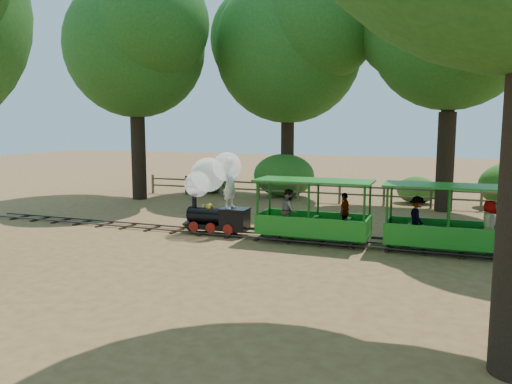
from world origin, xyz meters
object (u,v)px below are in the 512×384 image
(carriage_front, at_px, (312,217))
(carriage_rear, at_px, (447,226))
(locomotive, at_px, (214,187))
(fence, at_px, (319,190))

(carriage_front, distance_m, carriage_rear, 3.88)
(locomotive, xyz_separation_m, fence, (1.66, 7.93, -1.00))
(locomotive, xyz_separation_m, carriage_front, (3.37, -0.09, -0.78))
(carriage_front, relative_size, fence, 0.20)
(carriage_rear, height_order, fence, carriage_rear)
(carriage_front, height_order, fence, carriage_front)
(carriage_front, relative_size, carriage_rear, 1.00)
(carriage_rear, bearing_deg, locomotive, 179.19)
(fence, bearing_deg, carriage_rear, -55.19)
(carriage_rear, bearing_deg, carriage_front, 179.85)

